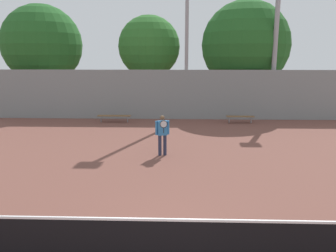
% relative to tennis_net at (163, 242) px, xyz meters
% --- Properties ---
extents(tennis_net, '(10.14, 0.09, 1.00)m').
position_rel_tennis_net_xyz_m(tennis_net, '(0.00, 0.00, 0.00)').
color(tennis_net, black).
rests_on(tennis_net, ground_plane).
extents(tennis_player, '(0.58, 0.47, 1.70)m').
position_rel_tennis_net_xyz_m(tennis_player, '(-0.39, 7.38, 0.46)').
color(tennis_player, '#282D47').
rests_on(tennis_player, ground_plane).
extents(bench_courtside_near, '(2.10, 0.40, 0.44)m').
position_rel_tennis_net_xyz_m(bench_courtside_near, '(-3.77, 14.30, -0.11)').
color(bench_courtside_near, brown).
rests_on(bench_courtside_near, ground_plane).
extents(bench_courtside_far, '(1.70, 0.40, 0.44)m').
position_rel_tennis_net_xyz_m(bench_courtside_far, '(4.10, 14.30, -0.11)').
color(bench_courtside_far, brown).
rests_on(bench_courtside_far, ground_plane).
extents(light_pole_near_left, '(0.90, 0.60, 8.30)m').
position_rel_tennis_net_xyz_m(light_pole_near_left, '(6.45, 16.04, 4.19)').
color(light_pole_near_left, '#939399').
rests_on(light_pole_near_left, ground_plane).
extents(light_pole_far_right, '(0.90, 0.60, 11.58)m').
position_rel_tennis_net_xyz_m(light_pole_far_right, '(0.76, 15.67, 6.35)').
color(light_pole_far_right, '#939399').
rests_on(light_pole_far_right, ground_plane).
extents(back_fence, '(24.30, 0.06, 3.22)m').
position_rel_tennis_net_xyz_m(back_fence, '(0.00, 15.53, 1.10)').
color(back_fence, gray).
rests_on(back_fence, ground_plane).
extents(tree_green_tall, '(5.91, 5.91, 7.89)m').
position_rel_tennis_net_xyz_m(tree_green_tall, '(-10.07, 19.32, 4.41)').
color(tree_green_tall, brown).
rests_on(tree_green_tall, ground_plane).
extents(tree_green_broad, '(6.35, 6.35, 8.05)m').
position_rel_tennis_net_xyz_m(tree_green_broad, '(5.10, 18.87, 4.36)').
color(tree_green_broad, brown).
rests_on(tree_green_broad, ground_plane).
extents(tree_dark_dense, '(4.69, 4.69, 7.14)m').
position_rel_tennis_net_xyz_m(tree_dark_dense, '(-2.02, 19.84, 4.26)').
color(tree_dark_dense, brown).
rests_on(tree_dark_dense, ground_plane).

